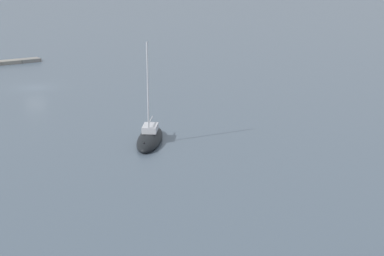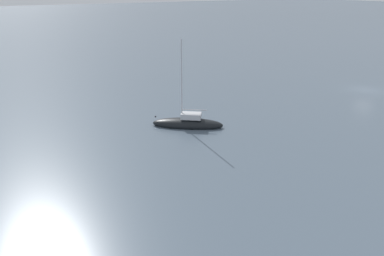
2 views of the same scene
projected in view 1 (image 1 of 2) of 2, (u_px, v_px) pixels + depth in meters
ground_plane at (35, 87)px, 71.31m from camera, size 500.00×500.00×0.00m
sailboat_black_mid at (150, 138)px, 49.37m from camera, size 5.90×6.75×8.89m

